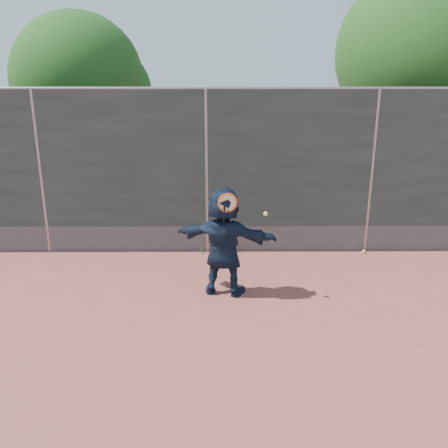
{
  "coord_description": "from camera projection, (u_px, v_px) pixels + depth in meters",
  "views": [
    {
      "loc": [
        0.25,
        -5.36,
        3.5
      ],
      "look_at": [
        0.3,
        1.73,
        1.13
      ],
      "focal_mm": 40.0,
      "sensor_mm": 36.0,
      "label": 1
    }
  ],
  "objects": [
    {
      "name": "tree_right",
      "position": [
        429.0,
        58.0,
        10.57
      ],
      "size": [
        3.78,
        3.6,
        5.39
      ],
      "color": "#382314",
      "rests_on": "ground"
    },
    {
      "name": "weed_clump",
      "position": [
        223.0,
        246.0,
        9.36
      ],
      "size": [
        0.68,
        0.07,
        0.3
      ],
      "color": "#387226",
      "rests_on": "ground"
    },
    {
      "name": "fence",
      "position": [
        207.0,
        169.0,
        9.01
      ],
      "size": [
        20.0,
        0.06,
        3.03
      ],
      "color": "#38423D",
      "rests_on": "ground"
    },
    {
      "name": "player",
      "position": [
        224.0,
        242.0,
        7.56
      ],
      "size": [
        1.65,
        0.88,
        1.69
      ],
      "primitive_type": "imported",
      "rotation": [
        0.0,
        0.0,
        2.89
      ],
      "color": "#132134",
      "rests_on": "ground"
    },
    {
      "name": "ground",
      "position": [
        201.0,
        354.0,
        6.19
      ],
      "size": [
        80.0,
        80.0,
        0.0
      ],
      "primitive_type": "plane",
      "color": "#9E4C42",
      "rests_on": "ground"
    },
    {
      "name": "tree_left",
      "position": [
        86.0,
        83.0,
        11.45
      ],
      "size": [
        3.15,
        3.0,
        4.53
      ],
      "color": "#382314",
      "rests_on": "ground"
    },
    {
      "name": "ball_ground",
      "position": [
        364.0,
        252.0,
        9.37
      ],
      "size": [
        0.07,
        0.07,
        0.07
      ],
      "primitive_type": "sphere",
      "color": "#DEEC34",
      "rests_on": "ground"
    },
    {
      "name": "swing_action",
      "position": [
        231.0,
        205.0,
        7.18
      ],
      "size": [
        0.74,
        0.13,
        0.51
      ],
      "color": "#BF4712",
      "rests_on": "ground"
    }
  ]
}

